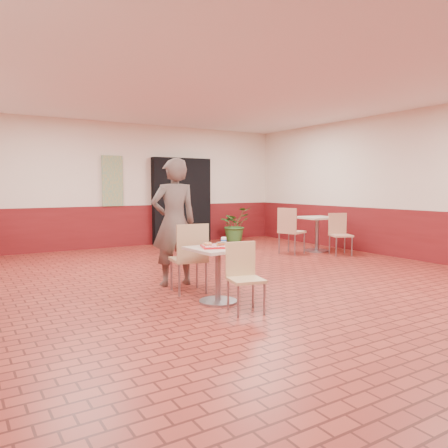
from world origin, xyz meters
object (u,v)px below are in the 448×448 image
chair_second_left (290,228)px  second_table (317,228)px  main_table (218,265)px  paper_cup (224,240)px  chair_second_front (339,232)px  serving_tray (218,246)px  potted_plant (235,224)px  chair_main_back (190,254)px  ring_donut (208,244)px  chair_main_front (244,273)px  customer (174,222)px  long_john_donut (221,244)px

chair_second_left → second_table: bearing=-110.3°
main_table → second_table: second_table is taller
paper_cup → chair_second_front: chair_second_front is taller
serving_tray → potted_plant: size_ratio=0.45×
chair_main_back → chair_second_front: size_ratio=1.09×
chair_main_back → ring_donut: bearing=97.0°
chair_main_front → customer: (-0.11, 1.67, 0.49)m
chair_second_left → chair_second_front: chair_second_left is taller
chair_second_left → customer: bearing=94.0°
paper_cup → potted_plant: (3.43, 4.97, -0.32)m
customer → potted_plant: 5.31m
serving_tray → main_table: bearing=0.0°
main_table → ring_donut: size_ratio=6.25×
customer → potted_plant: size_ratio=2.07×
serving_tray → chair_second_left: size_ratio=0.41×
chair_main_front → serving_tray: chair_main_front is taller
chair_main_front → chair_second_front: chair_second_front is taller
ring_donut → paper_cup: (0.23, -0.01, 0.03)m
ring_donut → chair_second_front: size_ratio=0.13×
chair_main_back → chair_second_left: chair_second_left is taller
chair_main_front → paper_cup: (0.07, 0.56, 0.32)m
chair_main_back → serving_tray: bearing=106.7°
chair_main_front → chair_main_back: chair_main_back is taller
main_table → ring_donut: ring_donut is taller
serving_tray → potted_plant: potted_plant is taller
chair_main_front → serving_tray: size_ratio=2.00×
main_table → second_table: bearing=31.6°
long_john_donut → customer: bearing=94.1°
second_table → main_table: bearing=-148.4°
main_table → customer: (-0.05, 1.19, 0.47)m
chair_main_front → customer: bearing=105.6°
paper_cup → chair_second_left: chair_second_left is taller
chair_second_left → potted_plant: size_ratio=1.10×
main_table → chair_second_front: (4.25, 1.97, 0.02)m
chair_main_back → paper_cup: bearing=121.2°
ring_donut → chair_main_front: bearing=-74.1°
chair_second_front → chair_main_front: bearing=-127.3°
chair_main_back → long_john_donut: bearing=109.8°
paper_cup → second_table: paper_cup is taller
ring_donut → chair_main_back: bearing=87.8°
ring_donut → chair_second_front: chair_second_front is taller
long_john_donut → chair_second_left: size_ratio=0.14×
long_john_donut → second_table: second_table is taller
customer → paper_cup: (0.18, -1.11, -0.17)m
customer → ring_donut: (-0.05, -1.10, -0.19)m
chair_main_front → chair_second_front: (4.19, 2.45, 0.04)m
chair_main_front → potted_plant: 6.55m
serving_tray → ring_donut: (-0.10, 0.09, 0.03)m
customer → potted_plant: (3.61, 3.87, -0.49)m
chair_main_front → paper_cup: 0.65m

